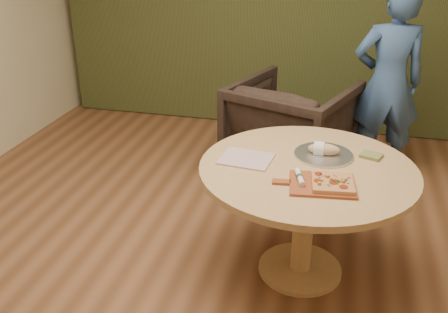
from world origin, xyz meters
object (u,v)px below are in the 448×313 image
flatbread_pizza (333,183)px  person_standing (388,84)px  pedestal_table (306,188)px  cutlery_roll (300,177)px  bread_roll (322,149)px  armchair (292,125)px  serving_tray (323,155)px  pizza_paddle (320,184)px

flatbread_pizza → person_standing: (0.36, 1.80, 0.04)m
pedestal_table → cutlery_roll: cutlery_roll is taller
pedestal_table → bread_roll: size_ratio=6.58×
person_standing → armchair: bearing=4.2°
cutlery_roll → bread_roll: 0.38m
armchair → serving_tray: bearing=125.1°
pedestal_table → flatbread_pizza: bearing=-55.9°
bread_roll → pizza_paddle: bearing=-87.5°
pizza_paddle → cutlery_roll: bearing=165.2°
pedestal_table → cutlery_roll: size_ratio=6.45×
cutlery_roll → flatbread_pizza: bearing=-22.0°
pizza_paddle → bread_roll: bearing=85.5°
serving_tray → person_standing: (0.43, 1.41, 0.06)m
pizza_paddle → flatbread_pizza: bearing=-11.0°
flatbread_pizza → person_standing: person_standing is taller
cutlery_roll → person_standing: 1.86m
cutlery_roll → serving_tray: size_ratio=0.55×
person_standing → cutlery_roll: bearing=60.7°
bread_roll → person_standing: size_ratio=0.12×
pedestal_table → person_standing: 1.67m
serving_tray → person_standing: person_standing is taller
flatbread_pizza → serving_tray: size_ratio=0.69×
pizza_paddle → person_standing: (0.42, 1.79, 0.06)m
pedestal_table → armchair: armchair is taller
armchair → cutlery_roll: bearing=117.8°
pizza_paddle → person_standing: person_standing is taller
cutlery_roll → person_standing: (0.54, 1.78, 0.04)m
cutlery_roll → armchair: bearing=82.3°
armchair → flatbread_pizza: bearing=124.0°
pizza_paddle → armchair: bearing=94.8°
pizza_paddle → flatbread_pizza: 0.07m
cutlery_roll → armchair: armchair is taller
cutlery_roll → bread_roll: bread_roll is taller
bread_roll → armchair: (-0.31, 1.18, -0.32)m
pedestal_table → person_standing: bearing=72.1°
flatbread_pizza → serving_tray: flatbread_pizza is taller
flatbread_pizza → serving_tray: 0.40m
cutlery_roll → serving_tray: bearing=58.5°
pedestal_table → serving_tray: (0.08, 0.17, 0.15)m
flatbread_pizza → serving_tray: (-0.07, 0.39, -0.02)m
serving_tray → bread_roll: 0.04m
bread_roll → cutlery_roll: bearing=-104.7°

